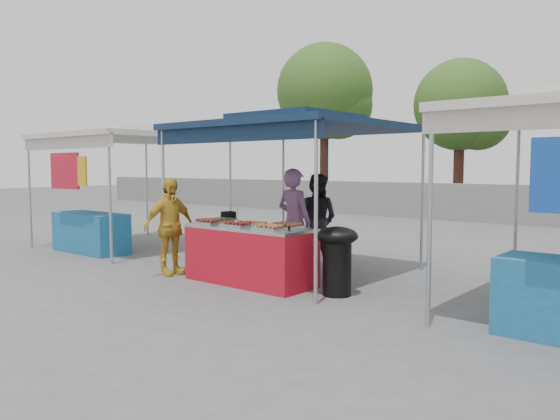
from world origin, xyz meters
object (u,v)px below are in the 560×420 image
Objects in this scene: vendor_woman at (294,222)px; wok_burner at (337,254)px; customer_person at (170,227)px; vendor_table at (250,255)px; helper_man at (317,219)px; cooking_pot at (228,216)px.

wok_burner is at bearing 151.45° from vendor_woman.
customer_person is at bearing -173.99° from wok_burner.
vendor_table is 1.97m from helper_man.
helper_man is at bearing 128.21° from wok_burner.
cooking_pot is 0.16× the size of customer_person.
vendor_woman is at bearing 145.90° from wok_burner.
wok_burner is at bearing 7.26° from vendor_table.
customer_person is at bearing 49.98° from helper_man.
vendor_table is 1.05m from cooking_pot.
vendor_woman is (-1.34, 0.76, 0.30)m from wok_burner.
vendor_woman is (0.92, 0.56, -0.07)m from cooking_pot.
helper_man reaches higher than vendor_table.
vendor_woman is 1.06× the size of helper_man.
customer_person is (-0.59, -0.74, -0.15)m from cooking_pot.
vendor_woman is 1.99m from customer_person.
customer_person is (-1.43, -0.35, 0.35)m from vendor_table.
vendor_woman is (0.09, 0.94, 0.43)m from vendor_table.
vendor_table is 1.45m from wok_burner.
customer_person is (-2.86, -0.53, 0.22)m from wok_burner.
cooking_pot is 1.67m from helper_man.
vendor_table is at bearing -24.92° from cooking_pot.
customer_person is (-1.25, -2.27, -0.03)m from helper_man.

